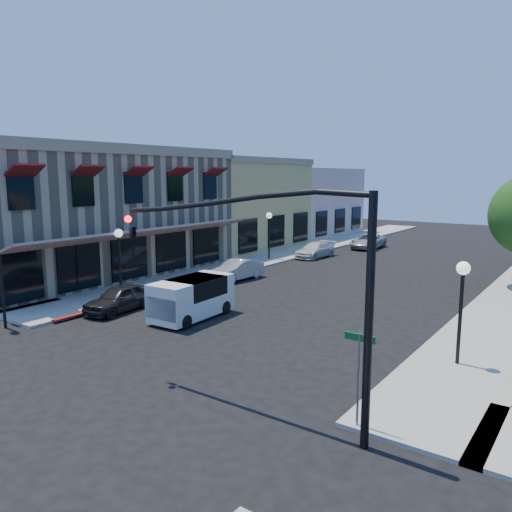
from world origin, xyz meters
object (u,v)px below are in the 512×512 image
Objects in this scene: white_van at (191,296)px; parked_car_d at (368,241)px; parked_car_a at (119,298)px; parked_car_b at (237,270)px; street_name_sign at (359,365)px; lamppost_right_near at (462,287)px; signal_mast_arm at (288,267)px; parked_car_c at (315,250)px; lamppost_left_near at (119,245)px; lamppost_left_far at (269,224)px.

parked_car_d is (-2.19, 24.92, -0.41)m from white_van.
parked_car_b is at bearing 82.84° from parked_car_a.
street_name_sign is 5.98m from lamppost_right_near.
parked_car_d is at bearing 118.99° from lamppost_right_near.
white_van is at bearing 154.25° from street_name_sign.
signal_mast_arm is 2.24× the size of lamppost_right_near.
parked_car_c is at bearing 101.32° from white_van.
lamppost_left_near reaches higher than parked_car_c.
signal_mast_arm reaches higher than white_van.
parked_car_d is at bearing 95.02° from white_van.
lamppost_left_far is at bearing -123.99° from parked_car_c.
parked_car_c is at bearing 95.12° from parked_car_b.
parked_car_d is (-12.30, 29.80, -1.07)m from street_name_sign.
lamppost_right_near reaches higher than parked_car_c.
parked_car_b is (2.49, -7.18, -2.12)m from lamppost_left_far.
parked_car_c is (-13.70, 22.80, -1.11)m from street_name_sign.
parked_car_b is (-11.87, 13.32, -3.47)m from signal_mast_arm.
white_van is 1.13× the size of parked_car_a.
parked_car_b is 10.18m from parked_car_c.
lamppost_left_far is 10.87m from parked_car_d.
white_van is (-10.11, 4.88, -0.66)m from street_name_sign.
street_name_sign is at bearing -19.93° from lamppost_left_near.
parked_car_b is (-3.40, 7.74, -0.42)m from white_van.
parked_car_d is at bearing 80.98° from parked_car_a.
lamppost_left_far is 16.30m from parked_car_a.
lamppost_right_near reaches higher than parked_car_a.
parked_car_c is (-0.19, 10.18, -0.03)m from parked_car_b.
parked_car_b is (-14.51, 6.82, -2.12)m from lamppost_right_near.
lamppost_left_far reaches higher than parked_car_c.
signal_mast_arm is at bearing -112.12° from lamppost_right_near.
parked_car_d is at bearing 82.17° from parked_car_c.
parked_car_c is (-12.06, 23.50, -3.50)m from signal_mast_arm.
lamppost_right_near is (17.00, 0.00, 0.00)m from lamppost_left_near.
street_name_sign is 0.70× the size of lamppost_right_near.
signal_mast_arm is at bearing -59.36° from parked_car_c.
lamppost_left_near is 0.87× the size of white_van.
white_van is 8.47m from parked_car_b.
white_van is at bearing 146.61° from signal_mast_arm.
parked_car_d is at bearing 81.24° from lamppost_left_near.
white_van is 1.10× the size of parked_car_b.
lamppost_left_far is at bearing -114.20° from parked_car_d.
parked_car_a is 26.04m from parked_car_d.
lamppost_left_near reaches higher than street_name_sign.
signal_mast_arm is 2.13× the size of parked_car_b.
street_name_sign is at bearing -99.78° from lamppost_right_near.
signal_mast_arm is 2.24× the size of lamppost_left_far.
parked_car_b is (2.49, 6.82, -2.12)m from lamppost_left_near.
parked_car_a is 8.82m from parked_car_b.
signal_mast_arm reaches higher than lamppost_left_near.
lamppost_left_far is 0.79× the size of parked_car_d.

